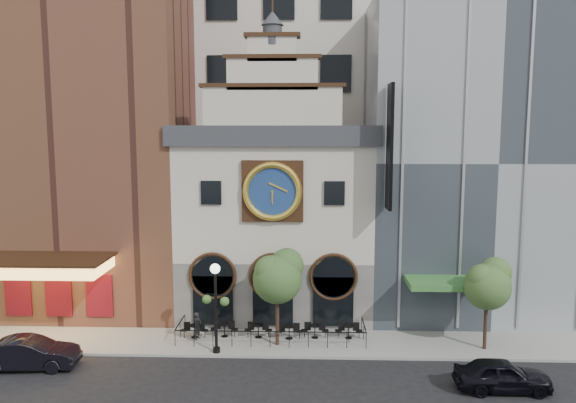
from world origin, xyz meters
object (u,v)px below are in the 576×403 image
(lamppost, at_px, (216,298))
(tree_left, at_px, (278,275))
(bistro_0, at_px, (194,330))
(pedestrian, at_px, (198,326))
(bistro_1, at_px, (224,329))
(bistro_4, at_px, (315,330))
(car_left, at_px, (29,353))
(tree_right, at_px, (488,283))
(bistro_2, at_px, (258,330))
(car_right, at_px, (502,375))
(bistro_5, at_px, (349,330))
(bistro_3, at_px, (289,331))

(lamppost, xyz_separation_m, tree_left, (3.29, 1.24, 0.95))
(bistro_0, relative_size, pedestrian, 0.99)
(bistro_1, height_order, bistro_4, same)
(bistro_0, distance_m, bistro_4, 6.97)
(car_left, relative_size, tree_right, 0.96)
(bistro_2, relative_size, car_left, 0.32)
(car_right, distance_m, tree_left, 12.29)
(bistro_5, bearing_deg, bistro_1, 179.88)
(bistro_2, xyz_separation_m, tree_left, (1.21, -0.98, 3.53))
(car_left, bearing_deg, bistro_4, -78.44)
(pedestrian, bearing_deg, car_right, -87.40)
(bistro_2, xyz_separation_m, bistro_3, (1.79, -0.13, 0.00))
(bistro_5, bearing_deg, bistro_2, -179.21)
(bistro_3, height_order, tree_left, tree_left)
(bistro_3, relative_size, pedestrian, 0.99)
(bistro_3, xyz_separation_m, tree_right, (10.84, -1.05, 3.26))
(bistro_3, relative_size, tree_left, 0.29)
(car_left, bearing_deg, bistro_1, -70.00)
(bistro_0, relative_size, lamppost, 0.32)
(bistro_1, bearing_deg, tree_left, -18.51)
(bistro_0, xyz_separation_m, bistro_4, (6.97, 0.21, 0.00))
(bistro_0, height_order, bistro_3, same)
(car_right, bearing_deg, bistro_2, 64.22)
(pedestrian, height_order, tree_right, tree_right)
(bistro_0, bearing_deg, bistro_5, 1.46)
(tree_right, bearing_deg, bistro_5, 170.42)
(bistro_2, xyz_separation_m, bistro_5, (5.23, 0.07, 0.00))
(bistro_4, relative_size, bistro_5, 1.00)
(bistro_4, height_order, car_right, car_right)
(bistro_1, relative_size, bistro_4, 1.00)
(bistro_5, distance_m, car_left, 17.13)
(bistro_1, xyz_separation_m, car_right, (13.93, -5.98, 0.14))
(bistro_4, bearing_deg, bistro_2, -178.99)
(bistro_1, xyz_separation_m, tree_right, (14.62, -1.26, 3.26))
(car_right, relative_size, tree_left, 0.81)
(bistro_4, bearing_deg, tree_left, -153.36)
(lamppost, bearing_deg, bistro_2, 65.83)
(bistro_4, distance_m, car_left, 15.24)
(bistro_2, relative_size, tree_left, 0.29)
(bistro_2, bearing_deg, tree_left, -39.10)
(car_right, height_order, car_left, car_left)
(pedestrian, distance_m, lamppost, 3.23)
(bistro_0, height_order, bistro_2, same)
(bistro_5, xyz_separation_m, car_left, (-16.57, -4.33, 0.19))
(bistro_5, distance_m, pedestrian, 8.71)
(bistro_0, height_order, tree_right, tree_right)
(bistro_4, bearing_deg, bistro_0, -178.25)
(bistro_1, distance_m, pedestrian, 1.58)
(car_left, bearing_deg, lamppost, -82.49)
(bistro_1, height_order, car_left, car_left)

